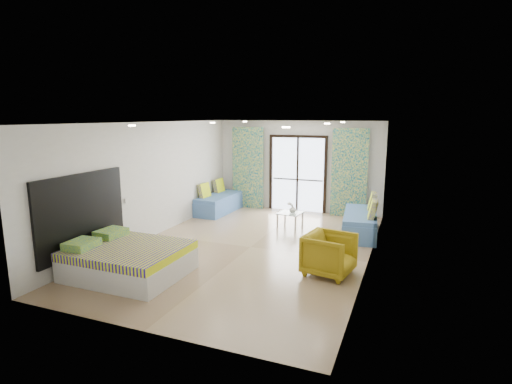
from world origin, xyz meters
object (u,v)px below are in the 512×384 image
at_px(coffee_table, 290,214).
at_px(armchair, 329,252).
at_px(bed, 128,260).
at_px(daybed_right, 361,222).
at_px(daybed_left, 219,202).

relative_size(coffee_table, armchair, 0.78).
bearing_deg(bed, daybed_right, 48.84).
xyz_separation_m(bed, armchair, (3.38, 1.36, 0.14)).
height_order(bed, armchair, armchair).
relative_size(daybed_left, daybed_right, 0.94).
relative_size(bed, armchair, 2.33).
xyz_separation_m(daybed_right, coffee_table, (-1.79, 0.03, 0.04)).
height_order(bed, daybed_left, daybed_left).
bearing_deg(daybed_left, daybed_right, -9.13).
distance_m(bed, coffee_table, 4.52).
bearing_deg(bed, armchair, 21.85).
relative_size(daybed_left, coffee_table, 2.89).
height_order(daybed_right, armchair, daybed_right).
xyz_separation_m(daybed_left, armchair, (4.02, -3.57, 0.13)).
bearing_deg(armchair, daybed_right, 5.52).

